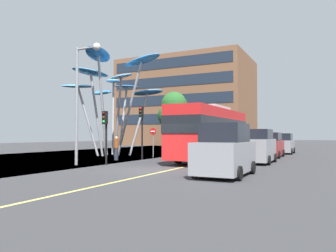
{
  "coord_description": "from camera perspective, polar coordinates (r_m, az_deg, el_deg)",
  "views": [
    {
      "loc": [
        8.45,
        -14.85,
        1.82
      ],
      "look_at": [
        -1.98,
        6.29,
        2.5
      ],
      "focal_mm": 34.68,
      "sensor_mm": 36.0,
      "label": 1
    }
  ],
  "objects": [
    {
      "name": "ground",
      "position": [
        17.57,
        -5.53,
        -7.75
      ],
      "size": [
        120.0,
        240.0,
        0.1
      ],
      "color": "#38383A"
    },
    {
      "name": "red_bus",
      "position": [
        23.23,
        7.57,
        -0.9
      ],
      "size": [
        2.8,
        10.5,
        3.88
      ],
      "color": "red",
      "rests_on": "ground"
    },
    {
      "name": "leaf_sculpture",
      "position": [
        29.46,
        -9.47,
        7.28
      ],
      "size": [
        9.74,
        9.88,
        8.87
      ],
      "color": "#9EA0A5",
      "rests_on": "ground"
    },
    {
      "name": "traffic_light_kerb_near",
      "position": [
        20.35,
        -10.96,
        0.04
      ],
      "size": [
        0.28,
        0.42,
        3.32
      ],
      "color": "black",
      "rests_on": "ground"
    },
    {
      "name": "traffic_light_kerb_far",
      "position": [
        24.37,
        -4.67,
        0.84
      ],
      "size": [
        0.28,
        0.42,
        3.99
      ],
      "color": "black",
      "rests_on": "ground"
    },
    {
      "name": "traffic_light_island_mid",
      "position": [
        29.49,
        1.85,
        -0.51
      ],
      "size": [
        0.28,
        0.42,
        3.31
      ],
      "color": "black",
      "rests_on": "ground"
    },
    {
      "name": "traffic_light_opposite",
      "position": [
        31.31,
        2.95,
        -0.02
      ],
      "size": [
        0.28,
        0.42,
        3.74
      ],
      "color": "black",
      "rests_on": "ground"
    },
    {
      "name": "car_parked_near",
      "position": [
        14.81,
        10.0,
        -4.43
      ],
      "size": [
        2.08,
        4.15,
        2.35
      ],
      "color": "gray",
      "rests_on": "ground"
    },
    {
      "name": "car_parked_mid",
      "position": [
        22.07,
        15.48,
        -3.59
      ],
      "size": [
        1.98,
        4.11,
        2.22
      ],
      "color": "gray",
      "rests_on": "ground"
    },
    {
      "name": "car_parked_far",
      "position": [
        28.35,
        17.5,
        -3.29
      ],
      "size": [
        1.94,
        4.44,
        2.05
      ],
      "color": "maroon",
      "rests_on": "ground"
    },
    {
      "name": "car_side_street",
      "position": [
        34.2,
        19.52,
        -3.01
      ],
      "size": [
        2.04,
        3.94,
        2.02
      ],
      "color": "gray",
      "rests_on": "ground"
    },
    {
      "name": "street_lamp",
      "position": [
        20.6,
        -14.84,
        6.52
      ],
      "size": [
        1.83,
        0.44,
        7.35
      ],
      "color": "gray",
      "rests_on": "ground"
    },
    {
      "name": "tree_pavement_near",
      "position": [
        45.9,
        1.08,
        2.87
      ],
      "size": [
        3.8,
        5.31,
        7.98
      ],
      "color": "brown",
      "rests_on": "ground"
    },
    {
      "name": "pedestrian",
      "position": [
        24.07,
        -9.08,
        -3.88
      ],
      "size": [
        0.34,
        0.34,
        1.74
      ],
      "color": "#2D3342",
      "rests_on": "ground"
    },
    {
      "name": "no_entry_sign",
      "position": [
        26.9,
        -2.63,
        -2.05
      ],
      "size": [
        0.6,
        0.12,
        2.44
      ],
      "color": "gray",
      "rests_on": "ground"
    },
    {
      "name": "backdrop_building",
      "position": [
        63.93,
        3.42,
        4.05
      ],
      "size": [
        23.98,
        15.82,
        16.33
      ],
      "color": "brown",
      "rests_on": "ground"
    }
  ]
}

